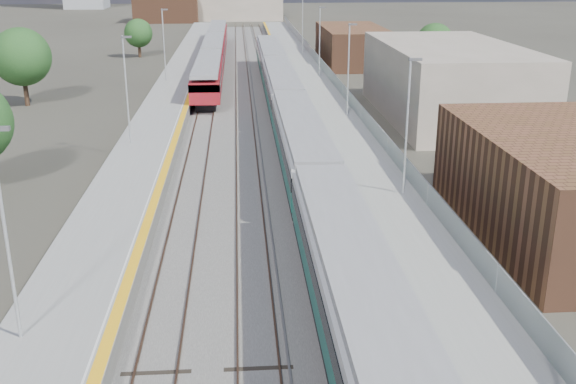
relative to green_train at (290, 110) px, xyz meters
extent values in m
plane|color=#47443A|center=(-1.50, 11.47, -2.23)|extent=(320.00, 320.00, 0.00)
cube|color=#565451|center=(-3.75, 13.97, -2.20)|extent=(10.50, 155.00, 0.06)
cube|color=#4C3323|center=(-0.72, 16.47, -2.12)|extent=(0.07, 160.00, 0.14)
cube|color=#4C3323|center=(0.72, 16.47, -2.12)|extent=(0.07, 160.00, 0.14)
cube|color=#4C3323|center=(-4.22, 16.47, -2.12)|extent=(0.07, 160.00, 0.14)
cube|color=#4C3323|center=(-2.78, 16.47, -2.12)|extent=(0.07, 160.00, 0.14)
cube|color=#4C3323|center=(-7.72, 16.47, -2.12)|extent=(0.07, 160.00, 0.14)
cube|color=#4C3323|center=(-6.28, 16.47, -2.12)|extent=(0.07, 160.00, 0.14)
cube|color=gray|center=(-1.05, 16.47, -2.13)|extent=(0.08, 160.00, 0.10)
cube|color=gray|center=(-2.45, 16.47, -2.13)|extent=(0.08, 160.00, 0.10)
cube|color=slate|center=(3.75, 13.97, -1.73)|extent=(4.70, 155.00, 1.00)
cube|color=gray|center=(3.75, 13.97, -1.22)|extent=(4.70, 155.00, 0.03)
cube|color=#F6AF15|center=(1.65, 13.97, -1.20)|extent=(0.40, 155.00, 0.01)
cube|color=gray|center=(5.95, 13.97, -0.63)|extent=(0.06, 155.00, 1.20)
cylinder|color=#9EA0A3|center=(5.10, -16.53, 2.54)|extent=(0.12, 0.12, 7.50)
cube|color=#4C4C4F|center=(5.35, -16.53, 6.19)|extent=(0.70, 0.18, 0.14)
cylinder|color=#9EA0A3|center=(5.10, 3.47, 2.54)|extent=(0.12, 0.12, 7.50)
cube|color=#4C4C4F|center=(5.35, 3.47, 6.19)|extent=(0.70, 0.18, 0.14)
cylinder|color=#9EA0A3|center=(5.10, 23.47, 2.54)|extent=(0.12, 0.12, 7.50)
cube|color=#4C4C4F|center=(5.35, 23.47, 6.19)|extent=(0.70, 0.18, 0.14)
cylinder|color=#9EA0A3|center=(5.10, 43.47, 2.54)|extent=(0.12, 0.12, 7.50)
cube|color=slate|center=(-10.55, 13.97, -1.73)|extent=(4.30, 155.00, 1.00)
cube|color=gray|center=(-10.55, 13.97, -1.22)|extent=(4.30, 155.00, 0.03)
cube|color=#F6AF15|center=(-8.65, 13.97, -1.20)|extent=(0.45, 155.00, 0.01)
cube|color=silver|center=(-9.00, 13.97, -1.20)|extent=(0.08, 155.00, 0.01)
cylinder|color=#9EA0A3|center=(-11.70, -30.53, 2.54)|extent=(0.12, 0.12, 7.50)
cylinder|color=#9EA0A3|center=(-11.70, -4.53, 2.54)|extent=(0.12, 0.12, 7.50)
cube|color=#4C4C4F|center=(-11.45, -4.53, 6.19)|extent=(0.70, 0.18, 0.14)
cylinder|color=#9EA0A3|center=(-11.70, 21.47, 2.54)|extent=(0.12, 0.12, 7.50)
cube|color=#4C4C4F|center=(-11.45, 21.47, 6.19)|extent=(0.70, 0.18, 0.14)
cube|color=brown|center=(12.50, -20.53, 0.37)|extent=(9.00, 16.00, 5.20)
cube|color=gray|center=(14.50, 6.47, 0.97)|extent=(11.00, 22.00, 6.40)
cube|color=brown|center=(11.50, 39.47, 0.17)|extent=(8.00, 18.00, 4.80)
cube|color=gray|center=(-3.50, 111.47, 1.27)|extent=(20.00, 14.00, 7.00)
cube|color=brown|center=(-19.50, 106.47, 0.57)|extent=(14.00, 12.00, 5.60)
cube|color=black|center=(0.00, -29.68, -1.35)|extent=(2.71, 19.43, 0.46)
cube|color=#13645C|center=(0.00, -29.68, -0.55)|extent=(2.81, 19.43, 1.14)
cube|color=black|center=(0.00, -29.68, 0.35)|extent=(2.87, 19.43, 0.78)
cube|color=silver|center=(0.00, -29.68, 0.96)|extent=(2.81, 19.43, 0.48)
cube|color=gray|center=(0.00, -29.68, 1.38)|extent=(2.49, 19.43, 0.40)
cube|color=black|center=(0.00, -9.75, -1.35)|extent=(2.71, 19.43, 0.46)
cube|color=#13645C|center=(0.00, -9.75, -0.55)|extent=(2.81, 19.43, 1.14)
cube|color=black|center=(0.00, -9.75, 0.35)|extent=(2.87, 19.43, 0.78)
cube|color=silver|center=(0.00, -9.75, 0.96)|extent=(2.81, 19.43, 0.48)
cube|color=gray|center=(0.00, -9.75, 1.38)|extent=(2.49, 19.43, 0.40)
cube|color=black|center=(0.00, 10.18, -1.35)|extent=(2.71, 19.43, 0.46)
cube|color=#13645C|center=(0.00, 10.18, -0.55)|extent=(2.81, 19.43, 1.14)
cube|color=black|center=(0.00, 10.18, 0.35)|extent=(2.87, 19.43, 0.78)
cube|color=silver|center=(0.00, 10.18, 0.96)|extent=(2.81, 19.43, 0.48)
cube|color=gray|center=(0.00, 10.18, 1.38)|extent=(2.49, 19.43, 0.40)
cube|color=black|center=(0.00, 30.12, -1.35)|extent=(2.71, 19.43, 0.46)
cube|color=#13645C|center=(0.00, 30.12, -0.55)|extent=(2.81, 19.43, 1.14)
cube|color=black|center=(0.00, 30.12, 0.35)|extent=(2.87, 19.43, 0.78)
cube|color=silver|center=(0.00, 30.12, 0.96)|extent=(2.81, 19.43, 0.48)
cube|color=gray|center=(0.00, 30.12, 1.38)|extent=(2.49, 19.43, 0.40)
cube|color=black|center=(-7.00, 17.50, -1.76)|extent=(1.87, 15.91, 0.65)
cube|color=maroon|center=(-7.00, 17.50, -0.21)|extent=(2.76, 18.72, 1.97)
cube|color=black|center=(-7.00, 17.50, 0.29)|extent=(2.82, 18.72, 0.69)
cube|color=gray|center=(-7.00, 17.50, 1.27)|extent=(2.46, 18.72, 0.39)
cube|color=black|center=(-7.00, 36.72, -1.76)|extent=(1.87, 15.91, 0.65)
cube|color=maroon|center=(-7.00, 36.72, -0.21)|extent=(2.76, 18.72, 1.97)
cube|color=black|center=(-7.00, 36.72, 0.29)|extent=(2.82, 18.72, 0.69)
cube|color=gray|center=(-7.00, 36.72, 1.27)|extent=(2.46, 18.72, 0.39)
cube|color=black|center=(-7.00, 55.94, -1.76)|extent=(1.87, 15.91, 0.65)
cube|color=maroon|center=(-7.00, 55.94, -0.21)|extent=(2.76, 18.72, 1.97)
cube|color=black|center=(-7.00, 55.94, 0.29)|extent=(2.82, 18.72, 0.69)
cube|color=gray|center=(-7.00, 55.94, 1.27)|extent=(2.46, 18.72, 0.39)
cylinder|color=#382619|center=(-24.29, 14.19, -0.93)|extent=(0.44, 0.44, 2.59)
sphere|color=#1A441B|center=(-24.29, 14.19, 2.45)|extent=(5.47, 5.47, 5.47)
cylinder|color=#382619|center=(-17.98, 47.58, -1.28)|extent=(0.44, 0.44, 1.89)
sphere|color=#1A441B|center=(-17.98, 47.58, 1.19)|extent=(3.99, 3.99, 3.99)
cylinder|color=#382619|center=(19.86, 29.74, -1.15)|extent=(0.44, 0.44, 2.15)
sphere|color=#1A441B|center=(19.86, 29.74, 1.66)|extent=(4.54, 4.54, 4.54)
camera|label=1|loc=(-3.96, -51.56, 11.19)|focal=42.00mm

